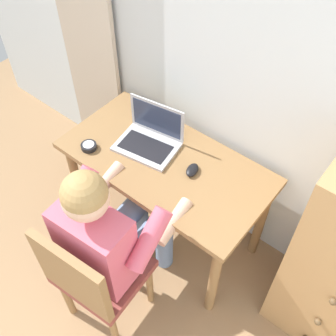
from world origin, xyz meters
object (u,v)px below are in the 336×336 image
(desk, at_px, (165,173))
(person_seated, at_px, (113,231))
(computer_mouse, at_px, (192,170))
(desk_clock, at_px, (89,146))
(laptop, at_px, (150,137))
(chair, at_px, (93,276))

(desk, distance_m, person_seated, 0.51)
(desk, bearing_deg, computer_mouse, 9.49)
(desk, bearing_deg, desk_clock, -153.50)
(desk, relative_size, laptop, 3.16)
(desk, relative_size, person_seated, 0.99)
(person_seated, bearing_deg, computer_mouse, 80.01)
(computer_mouse, bearing_deg, chair, -110.81)
(laptop, distance_m, desk_clock, 0.35)
(person_seated, relative_size, computer_mouse, 12.04)
(laptop, height_order, desk_clock, laptop)
(laptop, bearing_deg, desk_clock, -134.54)
(desk, distance_m, desk_clock, 0.46)
(desk, xyz_separation_m, computer_mouse, (0.16, 0.03, 0.12))
(chair, bearing_deg, desk, 97.25)
(person_seated, bearing_deg, desk, 98.33)
(desk, relative_size, chair, 1.34)
(computer_mouse, bearing_deg, person_seated, -114.46)
(person_seated, xyz_separation_m, laptop, (-0.23, 0.55, 0.09))
(desk, distance_m, chair, 0.69)
(computer_mouse, xyz_separation_m, desk_clock, (-0.56, -0.23, -0.00))
(computer_mouse, relative_size, desk_clock, 1.11)
(chair, bearing_deg, laptop, 108.17)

